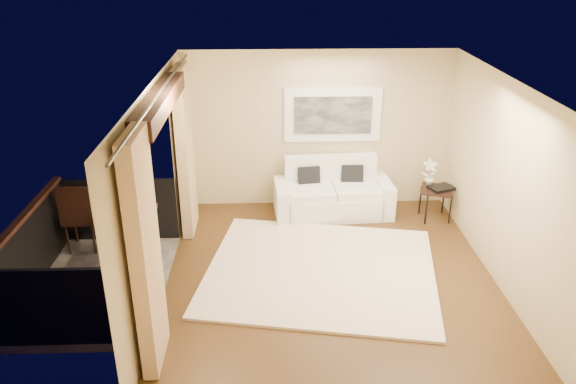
{
  "coord_description": "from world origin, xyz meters",
  "views": [
    {
      "loc": [
        -0.82,
        -6.59,
        4.24
      ],
      "look_at": [
        -0.57,
        0.6,
        1.05
      ],
      "focal_mm": 35.0,
      "sensor_mm": 36.0,
      "label": 1
    }
  ],
  "objects_px": {
    "orchid": "(430,173)",
    "bistro_table": "(130,219)",
    "side_table": "(436,192)",
    "balcony_chair_far": "(78,213)",
    "balcony_chair_near": "(117,259)",
    "ice_bucket": "(116,204)",
    "sofa": "(332,194)"
  },
  "relations": [
    {
      "from": "orchid",
      "to": "ice_bucket",
      "type": "relative_size",
      "value": 2.39
    },
    {
      "from": "side_table",
      "to": "balcony_chair_near",
      "type": "height_order",
      "value": "balcony_chair_near"
    },
    {
      "from": "balcony_chair_far",
      "to": "ice_bucket",
      "type": "bearing_deg",
      "value": 153.02
    },
    {
      "from": "balcony_chair_far",
      "to": "ice_bucket",
      "type": "xyz_separation_m",
      "value": [
        0.66,
        -0.32,
        0.29
      ]
    },
    {
      "from": "balcony_chair_near",
      "to": "ice_bucket",
      "type": "xyz_separation_m",
      "value": [
        -0.18,
        0.89,
        0.36
      ]
    },
    {
      "from": "balcony_chair_near",
      "to": "ice_bucket",
      "type": "bearing_deg",
      "value": 111.54
    },
    {
      "from": "orchid",
      "to": "ice_bucket",
      "type": "xyz_separation_m",
      "value": [
        -4.79,
        -1.34,
        0.14
      ]
    },
    {
      "from": "bistro_table",
      "to": "balcony_chair_near",
      "type": "distance_m",
      "value": 0.78
    },
    {
      "from": "balcony_chair_far",
      "to": "balcony_chair_near",
      "type": "height_order",
      "value": "balcony_chair_far"
    },
    {
      "from": "ice_bucket",
      "to": "side_table",
      "type": "bearing_deg",
      "value": 14.0
    },
    {
      "from": "bistro_table",
      "to": "balcony_chair_far",
      "type": "height_order",
      "value": "balcony_chair_far"
    },
    {
      "from": "balcony_chair_far",
      "to": "sofa",
      "type": "bearing_deg",
      "value": -163.53
    },
    {
      "from": "sofa",
      "to": "orchid",
      "type": "xyz_separation_m",
      "value": [
        1.58,
        -0.19,
        0.45
      ]
    },
    {
      "from": "sofa",
      "to": "balcony_chair_near",
      "type": "bearing_deg",
      "value": -145.2
    },
    {
      "from": "side_table",
      "to": "sofa",
      "type": "bearing_deg",
      "value": 169.79
    },
    {
      "from": "ice_bucket",
      "to": "orchid",
      "type": "bearing_deg",
      "value": 15.58
    },
    {
      "from": "bistro_table",
      "to": "balcony_chair_near",
      "type": "bearing_deg",
      "value": -91.07
    },
    {
      "from": "orchid",
      "to": "balcony_chair_near",
      "type": "distance_m",
      "value": 5.12
    },
    {
      "from": "sofa",
      "to": "side_table",
      "type": "relative_size",
      "value": 3.19
    },
    {
      "from": "side_table",
      "to": "balcony_chair_far",
      "type": "height_order",
      "value": "balcony_chair_far"
    },
    {
      "from": "sofa",
      "to": "orchid",
      "type": "bearing_deg",
      "value": -10.61
    },
    {
      "from": "orchid",
      "to": "bistro_table",
      "type": "height_order",
      "value": "orchid"
    },
    {
      "from": "balcony_chair_near",
      "to": "sofa",
      "type": "bearing_deg",
      "value": 48.34
    },
    {
      "from": "side_table",
      "to": "bistro_table",
      "type": "distance_m",
      "value": 4.9
    },
    {
      "from": "orchid",
      "to": "balcony_chair_near",
      "type": "bearing_deg",
      "value": -154.24
    },
    {
      "from": "sofa",
      "to": "balcony_chair_far",
      "type": "xyz_separation_m",
      "value": [
        -3.87,
        -1.2,
        0.3
      ]
    },
    {
      "from": "balcony_chair_far",
      "to": "balcony_chair_near",
      "type": "distance_m",
      "value": 1.48
    },
    {
      "from": "orchid",
      "to": "bistro_table",
      "type": "bearing_deg",
      "value": -162.37
    },
    {
      "from": "balcony_chair_far",
      "to": "bistro_table",
      "type": "bearing_deg",
      "value": 151.63
    },
    {
      "from": "sofa",
      "to": "balcony_chair_far",
      "type": "bearing_deg",
      "value": -166.49
    },
    {
      "from": "balcony_chair_far",
      "to": "balcony_chair_near",
      "type": "bearing_deg",
      "value": 124.06
    },
    {
      "from": "side_table",
      "to": "bistro_table",
      "type": "bearing_deg",
      "value": -164.04
    }
  ]
}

